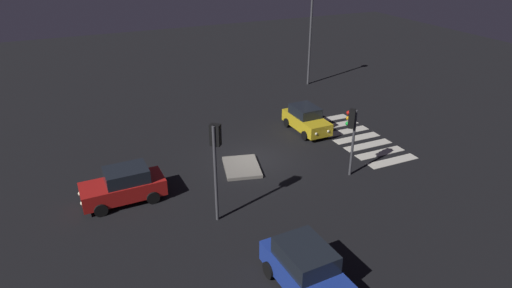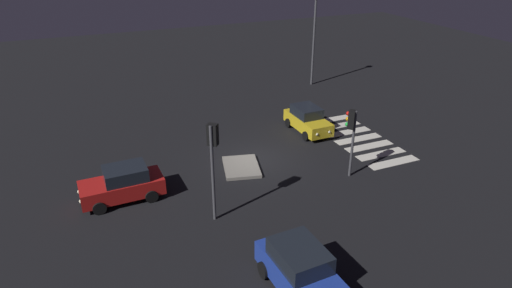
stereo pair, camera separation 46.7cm
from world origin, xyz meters
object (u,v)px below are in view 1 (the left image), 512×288
(car_red, at_px, (124,186))
(traffic_light_south, at_px, (352,126))
(car_blue, at_px, (308,271))
(traffic_light_west, at_px, (216,149))
(car_yellow, at_px, (306,119))
(traffic_island, at_px, (242,167))
(street_lamp, at_px, (311,23))

(car_red, relative_size, traffic_light_south, 1.07)
(car_blue, distance_m, traffic_light_south, 9.33)
(traffic_light_west, bearing_deg, car_blue, -125.16)
(traffic_light_west, bearing_deg, car_red, 89.46)
(car_yellow, distance_m, traffic_light_south, 6.37)
(traffic_island, height_order, car_yellow, car_yellow)
(traffic_light_south, relative_size, street_lamp, 0.49)
(car_red, relative_size, car_yellow, 1.04)
(car_blue, distance_m, car_red, 10.18)
(street_lamp, bearing_deg, car_yellow, 148.62)
(traffic_light_south, bearing_deg, car_red, 31.90)
(car_red, distance_m, car_yellow, 12.81)
(car_blue, bearing_deg, street_lamp, 146.48)
(traffic_light_west, relative_size, street_lamp, 0.61)
(traffic_light_west, distance_m, street_lamp, 20.85)
(car_red, distance_m, traffic_light_south, 11.78)
(car_red, bearing_deg, traffic_light_west, 136.70)
(car_red, bearing_deg, car_yellow, -165.07)
(traffic_light_west, xyz_separation_m, street_lamp, (15.48, -13.88, 1.66))
(car_blue, height_order, street_lamp, street_lamp)
(car_blue, distance_m, traffic_light_west, 6.35)
(traffic_island, distance_m, traffic_light_west, 5.87)
(car_blue, relative_size, traffic_light_west, 0.92)
(street_lamp, bearing_deg, traffic_island, 136.29)
(car_yellow, distance_m, traffic_light_west, 11.37)
(car_yellow, xyz_separation_m, street_lamp, (8.59, -5.24, 4.37))
(traffic_light_west, bearing_deg, traffic_island, 5.48)
(car_red, xyz_separation_m, traffic_light_south, (-2.32, -11.38, 1.99))
(car_red, distance_m, traffic_light_west, 5.56)
(car_red, height_order, car_yellow, car_red)
(traffic_light_south, height_order, street_lamp, street_lamp)
(traffic_island, relative_size, car_yellow, 0.76)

